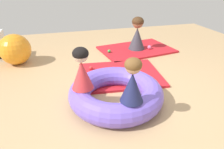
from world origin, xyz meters
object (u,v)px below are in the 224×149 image
object	(u,v)px
play_ball_green	(109,51)
play_ball_pink	(149,47)
play_ball_yellow	(101,74)
play_ball_teal	(125,70)
adult_seated	(137,34)
inflatable_cushion	(116,93)
play_ball_orange	(131,80)
play_ball_red	(91,68)
child_in_red	(82,69)
exercise_ball_large	(15,49)
child_in_navy	(132,81)

from	to	relation	value
play_ball_green	play_ball_pink	bearing A→B (deg)	-1.59
play_ball_yellow	play_ball_teal	bearing A→B (deg)	3.09
adult_seated	inflatable_cushion	bearing A→B (deg)	60.37
play_ball_orange	play_ball_red	xyz separation A→B (m)	(-0.53, 0.63, -0.01)
play_ball_teal	play_ball_red	xyz separation A→B (m)	(-0.56, 0.26, 0.00)
play_ball_red	inflatable_cushion	bearing A→B (deg)	-81.15
inflatable_cushion	play_ball_orange	bearing A→B (deg)	48.48
adult_seated	play_ball_yellow	world-z (taller)	adult_seated
child_in_red	play_ball_teal	xyz separation A→B (m)	(0.84, 0.78, -0.48)
play_ball_teal	adult_seated	bearing A→B (deg)	59.65
play_ball_red	play_ball_pink	xyz separation A→B (m)	(1.48, 0.73, 0.01)
adult_seated	play_ball_orange	distance (m)	1.65
play_ball_pink	adult_seated	bearing A→B (deg)	158.06
play_ball_orange	play_ball_yellow	world-z (taller)	play_ball_orange
play_ball_orange	play_ball_green	world-z (taller)	play_ball_orange
play_ball_teal	play_ball_pink	size ratio (longest dim) A/B	0.67
inflatable_cushion	adult_seated	world-z (taller)	adult_seated
play_ball_teal	play_ball_pink	world-z (taller)	play_ball_pink
play_ball_teal	exercise_ball_large	bearing A→B (deg)	152.08
play_ball_teal	play_ball_green	bearing A→B (deg)	91.43
play_ball_teal	child_in_red	bearing A→B (deg)	-137.14
play_ball_green	exercise_ball_large	xyz separation A→B (m)	(-1.86, -0.02, 0.22)
child_in_red	play_ball_teal	distance (m)	1.24
play_ball_green	play_ball_yellow	bearing A→B (deg)	-111.88
inflatable_cushion	child_in_red	world-z (taller)	child_in_red
inflatable_cushion	play_ball_yellow	xyz separation A→B (m)	(-0.04, 0.76, -0.07)
child_in_navy	play_ball_yellow	xyz separation A→B (m)	(-0.10, 1.19, -0.47)
child_in_red	play_ball_yellow	distance (m)	0.98
adult_seated	play_ball_teal	world-z (taller)	adult_seated
adult_seated	play_ball_orange	size ratio (longest dim) A/B	8.44
inflatable_cushion	play_ball_orange	size ratio (longest dim) A/B	14.91
play_ball_pink	exercise_ball_large	world-z (taller)	exercise_ball_large
play_ball_orange	play_ball_yellow	size ratio (longest dim) A/B	1.24
child_in_navy	adult_seated	distance (m)	2.53
play_ball_green	inflatable_cushion	bearing A→B (deg)	-101.79
exercise_ball_large	play_ball_pink	bearing A→B (deg)	-0.16
inflatable_cushion	child_in_red	xyz separation A→B (m)	(-0.44, 0.00, 0.41)
play_ball_green	exercise_ball_large	world-z (taller)	exercise_ball_large
inflatable_cushion	play_ball_pink	xyz separation A→B (m)	(1.32, 1.77, -0.06)
child_in_red	play_ball_orange	xyz separation A→B (m)	(0.80, 0.41, -0.47)
play_ball_teal	child_in_navy	bearing A→B (deg)	-105.85
child_in_red	play_ball_teal	bearing A→B (deg)	-143.71
play_ball_teal	play_ball_red	world-z (taller)	play_ball_red
adult_seated	play_ball_teal	xyz separation A→B (m)	(-0.65, -1.10, -0.32)
play_ball_red	play_ball_green	world-z (taller)	same
child_in_red	child_in_navy	world-z (taller)	child_in_red
inflatable_cushion	play_ball_teal	world-z (taller)	inflatable_cushion
inflatable_cushion	play_ball_pink	world-z (taller)	inflatable_cushion
adult_seated	play_ball_pink	xyz separation A→B (m)	(0.27, -0.11, -0.31)
play_ball_green	play_ball_pink	distance (m)	0.95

